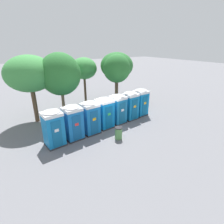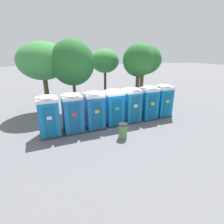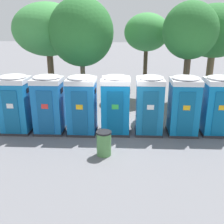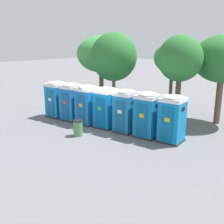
{
  "view_description": "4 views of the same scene",
  "coord_description": "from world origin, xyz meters",
  "px_view_note": "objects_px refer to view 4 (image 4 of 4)",
  "views": [
    {
      "loc": [
        -6.63,
        -11.46,
        6.56
      ],
      "look_at": [
        0.77,
        0.0,
        1.16
      ],
      "focal_mm": 28.0,
      "sensor_mm": 36.0,
      "label": 1
    },
    {
      "loc": [
        -3.63,
        -11.1,
        4.94
      ],
      "look_at": [
        -0.12,
        -0.1,
        0.94
      ],
      "focal_mm": 28.0,
      "sensor_mm": 36.0,
      "label": 2
    },
    {
      "loc": [
        1.39,
        -10.7,
        4.53
      ],
      "look_at": [
        -0.14,
        -0.1,
        0.93
      ],
      "focal_mm": 42.0,
      "sensor_mm": 36.0,
      "label": 3
    },
    {
      "loc": [
        10.64,
        -11.59,
        5.16
      ],
      "look_at": [
        0.48,
        -0.03,
        1.06
      ],
      "focal_mm": 42.0,
      "sensor_mm": 36.0,
      "label": 4
    }
  ],
  "objects_px": {
    "street_tree_3": "(180,59)",
    "street_tree_2": "(223,59)",
    "portapotty_5": "(147,115)",
    "portapotty_6": "(172,119)",
    "portapotty_3": "(106,107)",
    "portapotty_1": "(71,102)",
    "portapotty_0": "(56,99)",
    "portapotty_4": "(125,111)",
    "street_tree_1": "(114,57)",
    "portapotty_2": "(87,105)",
    "trash_can": "(78,128)",
    "street_tree_0": "(101,54)",
    "street_tree_4": "(172,58)"
  },
  "relations": [
    {
      "from": "portapotty_3",
      "to": "street_tree_0",
      "type": "relative_size",
      "value": 0.44
    },
    {
      "from": "portapotty_1",
      "to": "street_tree_2",
      "type": "relative_size",
      "value": 0.45
    },
    {
      "from": "street_tree_1",
      "to": "street_tree_3",
      "type": "relative_size",
      "value": 1.05
    },
    {
      "from": "portapotty_2",
      "to": "street_tree_0",
      "type": "bearing_deg",
      "value": 123.78
    },
    {
      "from": "portapotty_2",
      "to": "street_tree_0",
      "type": "distance_m",
      "value": 6.26
    },
    {
      "from": "street_tree_3",
      "to": "street_tree_4",
      "type": "xyz_separation_m",
      "value": [
        -2.14,
        3.02,
        -0.15
      ]
    },
    {
      "from": "portapotty_2",
      "to": "street_tree_2",
      "type": "distance_m",
      "value": 8.98
    },
    {
      "from": "portapotty_0",
      "to": "street_tree_0",
      "type": "height_order",
      "value": "street_tree_0"
    },
    {
      "from": "portapotty_4",
      "to": "street_tree_2",
      "type": "bearing_deg",
      "value": 57.06
    },
    {
      "from": "street_tree_0",
      "to": "trash_can",
      "type": "distance_m",
      "value": 8.71
    },
    {
      "from": "street_tree_1",
      "to": "street_tree_3",
      "type": "distance_m",
      "value": 5.52
    },
    {
      "from": "portapotty_5",
      "to": "portapotty_6",
      "type": "relative_size",
      "value": 1.0
    },
    {
      "from": "portapotty_5",
      "to": "street_tree_1",
      "type": "relative_size",
      "value": 0.43
    },
    {
      "from": "portapotty_1",
      "to": "portapotty_2",
      "type": "distance_m",
      "value": 1.44
    },
    {
      "from": "street_tree_1",
      "to": "street_tree_4",
      "type": "relative_size",
      "value": 1.14
    },
    {
      "from": "portapotty_0",
      "to": "street_tree_4",
      "type": "relative_size",
      "value": 0.49
    },
    {
      "from": "street_tree_0",
      "to": "trash_can",
      "type": "xyz_separation_m",
      "value": [
        4.36,
        -6.54,
        -3.75
      ]
    },
    {
      "from": "portapotty_0",
      "to": "portapotty_1",
      "type": "bearing_deg",
      "value": 5.94
    },
    {
      "from": "portapotty_5",
      "to": "street_tree_4",
      "type": "height_order",
      "value": "street_tree_4"
    },
    {
      "from": "portapotty_4",
      "to": "portapotty_6",
      "type": "bearing_deg",
      "value": 7.06
    },
    {
      "from": "portapotty_2",
      "to": "portapotty_3",
      "type": "xyz_separation_m",
      "value": [
        1.42,
        0.23,
        -0.0
      ]
    },
    {
      "from": "portapotty_1",
      "to": "street_tree_2",
      "type": "xyz_separation_m",
      "value": [
        7.74,
        5.84,
        2.85
      ]
    },
    {
      "from": "street_tree_1",
      "to": "trash_can",
      "type": "distance_m",
      "value": 7.0
    },
    {
      "from": "street_tree_3",
      "to": "trash_can",
      "type": "bearing_deg",
      "value": -122.78
    },
    {
      "from": "portapotty_0",
      "to": "portapotty_3",
      "type": "xyz_separation_m",
      "value": [
        4.28,
        0.5,
        0.0
      ]
    },
    {
      "from": "portapotty_0",
      "to": "portapotty_3",
      "type": "bearing_deg",
      "value": 6.63
    },
    {
      "from": "street_tree_0",
      "to": "street_tree_4",
      "type": "height_order",
      "value": "street_tree_0"
    },
    {
      "from": "portapotty_4",
      "to": "street_tree_3",
      "type": "xyz_separation_m",
      "value": [
        1.8,
        2.9,
        2.91
      ]
    },
    {
      "from": "portapotty_0",
      "to": "street_tree_3",
      "type": "xyz_separation_m",
      "value": [
        7.51,
        3.55,
        2.91
      ]
    },
    {
      "from": "portapotty_5",
      "to": "street_tree_3",
      "type": "distance_m",
      "value": 4.03
    },
    {
      "from": "portapotty_1",
      "to": "street_tree_1",
      "type": "height_order",
      "value": "street_tree_1"
    },
    {
      "from": "portapotty_6",
      "to": "street_tree_4",
      "type": "bearing_deg",
      "value": 119.88
    },
    {
      "from": "portapotty_2",
      "to": "street_tree_3",
      "type": "relative_size",
      "value": 0.45
    },
    {
      "from": "street_tree_2",
      "to": "portapotty_5",
      "type": "bearing_deg",
      "value": -111.27
    },
    {
      "from": "portapotty_5",
      "to": "portapotty_6",
      "type": "bearing_deg",
      "value": 8.82
    },
    {
      "from": "portapotty_3",
      "to": "portapotty_5",
      "type": "xyz_separation_m",
      "value": [
        2.86,
        0.29,
        0.0
      ]
    },
    {
      "from": "street_tree_1",
      "to": "portapotty_1",
      "type": "bearing_deg",
      "value": -98.68
    },
    {
      "from": "street_tree_0",
      "to": "street_tree_4",
      "type": "bearing_deg",
      "value": 17.02
    },
    {
      "from": "street_tree_3",
      "to": "trash_can",
      "type": "relative_size",
      "value": 6.13
    },
    {
      "from": "street_tree_3",
      "to": "street_tree_2",
      "type": "bearing_deg",
      "value": 55.76
    },
    {
      "from": "portapotty_5",
      "to": "street_tree_4",
      "type": "xyz_separation_m",
      "value": [
        -1.78,
        5.79,
        2.76
      ]
    },
    {
      "from": "portapotty_0",
      "to": "street_tree_3",
      "type": "distance_m",
      "value": 8.8
    },
    {
      "from": "portapotty_6",
      "to": "street_tree_2",
      "type": "relative_size",
      "value": 0.45
    },
    {
      "from": "portapotty_3",
      "to": "street_tree_0",
      "type": "bearing_deg",
      "value": 135.82
    },
    {
      "from": "street_tree_3",
      "to": "street_tree_0",
      "type": "bearing_deg",
      "value": 170.37
    },
    {
      "from": "portapotty_1",
      "to": "portapotty_5",
      "type": "xyz_separation_m",
      "value": [
        5.71,
        0.64,
        0.0
      ]
    },
    {
      "from": "street_tree_4",
      "to": "trash_can",
      "type": "distance_m",
      "value": 9.07
    },
    {
      "from": "portapotty_3",
      "to": "portapotty_1",
      "type": "bearing_deg",
      "value": -173.03
    },
    {
      "from": "portapotty_6",
      "to": "street_tree_1",
      "type": "relative_size",
      "value": 0.43
    },
    {
      "from": "portapotty_1",
      "to": "street_tree_2",
      "type": "distance_m",
      "value": 10.1
    }
  ]
}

